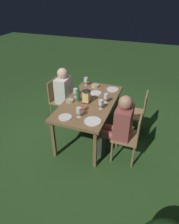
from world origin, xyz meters
TOP-DOWN VIEW (x-y plane):
  - ground_plane at (0.00, 0.00)m, footprint 16.00×16.00m
  - dining_table at (0.00, 0.00)m, footprint 1.60×0.85m
  - chair_side_right_a at (-0.36, 0.82)m, footprint 0.42×0.40m
  - chair_side_left_a at (-0.36, -0.82)m, footprint 0.42×0.40m
  - person_in_cream at (-0.36, -0.62)m, footprint 0.38×0.47m
  - chair_side_right_b at (0.36, 0.82)m, footprint 0.42×0.40m
  - person_in_rust at (0.36, 0.62)m, footprint 0.38×0.47m
  - lantern_centerpiece at (0.05, -0.04)m, footprint 0.15×0.15m
  - green_bottle_on_table at (0.05, -0.19)m, footprint 0.07×0.07m
  - wine_glass_a at (-0.06, -0.29)m, footprint 0.08×0.08m
  - wine_glass_b at (0.53, 0.02)m, footprint 0.08×0.08m
  - wine_glass_c at (-0.05, 0.28)m, footprint 0.08×0.08m
  - wine_glass_d at (-0.60, -0.30)m, footprint 0.08×0.08m
  - wine_glass_e at (0.19, 0.26)m, footprint 0.08×0.08m
  - plate_a at (-0.59, 0.27)m, footprint 0.23×0.23m
  - plate_b at (-0.33, 0.01)m, footprint 0.21×0.21m
  - plate_c at (0.62, -0.17)m, footprint 0.21×0.21m
  - plate_d at (0.57, 0.26)m, footprint 0.26×0.26m
  - bowl_olives at (-0.20, -0.22)m, footprint 0.16×0.16m
  - bowl_bread at (0.29, -0.01)m, footprint 0.14×0.14m
  - bowl_salad at (0.14, -0.32)m, footprint 0.13×0.13m
  - bowl_dip at (-0.60, -0.10)m, footprint 0.16×0.16m

SIDE VIEW (x-z plane):
  - ground_plane at x=0.00m, z-range 0.00..0.00m
  - chair_side_right_a at x=-0.36m, z-range 0.05..0.92m
  - chair_side_left_a at x=-0.36m, z-range 0.05..0.92m
  - chair_side_right_b at x=0.36m, z-range 0.05..0.92m
  - person_in_cream at x=-0.36m, z-range 0.06..1.21m
  - person_in_rust at x=0.36m, z-range 0.06..1.21m
  - dining_table at x=0.00m, z-range 0.31..1.06m
  - plate_a at x=-0.59m, z-range 0.75..0.76m
  - plate_b at x=-0.33m, z-range 0.75..0.76m
  - plate_c at x=0.62m, z-range 0.75..0.76m
  - plate_d at x=0.57m, z-range 0.75..0.76m
  - bowl_dip at x=-0.60m, z-range 0.75..0.79m
  - bowl_salad at x=0.14m, z-range 0.75..0.79m
  - bowl_olives at x=-0.20m, z-range 0.75..0.80m
  - bowl_bread at x=0.29m, z-range 0.75..0.80m
  - green_bottle_on_table at x=0.05m, z-range 0.71..1.00m
  - wine_glass_a at x=-0.06m, z-range 0.78..0.95m
  - wine_glass_b at x=0.53m, z-range 0.78..0.95m
  - wine_glass_c at x=-0.05m, z-range 0.78..0.95m
  - wine_glass_d at x=-0.60m, z-range 0.78..0.95m
  - wine_glass_e at x=0.19m, z-range 0.78..0.95m
  - lantern_centerpiece at x=0.05m, z-range 0.76..1.03m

